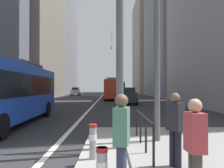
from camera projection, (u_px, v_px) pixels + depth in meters
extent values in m
plane|color=#28282B|center=(94.00, 105.00, 27.07)|extent=(160.00, 160.00, 0.00)
cube|color=beige|center=(98.00, 100.00, 37.07)|extent=(0.20, 80.00, 0.01)
cube|color=gray|center=(52.00, 38.00, 75.50)|extent=(12.24, 23.78, 34.57)
cube|color=slate|center=(179.00, 19.00, 53.63)|extent=(12.31, 23.34, 33.80)
cube|color=gray|center=(156.00, 47.00, 81.30)|extent=(13.48, 23.30, 30.81)
cube|color=blue|center=(7.00, 92.00, 12.73)|extent=(2.74, 11.43, 2.75)
cube|color=black|center=(8.00, 85.00, 12.73)|extent=(2.78, 11.21, 1.10)
cube|color=#4C4C51|center=(19.00, 65.00, 14.45)|extent=(1.84, 4.13, 0.30)
cylinder|color=black|center=(1.00, 127.00, 9.11)|extent=(0.32, 1.01, 1.00)
cylinder|color=black|center=(47.00, 109.00, 16.39)|extent=(0.32, 1.01, 1.00)
cylinder|color=black|center=(11.00, 109.00, 16.31)|extent=(0.32, 1.01, 1.00)
cube|color=red|center=(112.00, 89.00, 39.12)|extent=(2.52, 10.73, 2.75)
cube|color=black|center=(112.00, 87.00, 39.13)|extent=(2.56, 10.52, 1.10)
cube|color=#4C4C51|center=(113.00, 79.00, 37.53)|extent=(1.76, 3.86, 0.30)
cylinder|color=black|center=(105.00, 96.00, 42.53)|extent=(0.30, 1.00, 1.00)
cylinder|color=black|center=(119.00, 96.00, 42.55)|extent=(0.30, 1.00, 1.00)
cylinder|color=black|center=(105.00, 97.00, 35.66)|extent=(0.30, 1.00, 1.00)
cylinder|color=black|center=(121.00, 97.00, 35.69)|extent=(0.30, 1.00, 1.00)
cube|color=#198456|center=(118.00, 88.00, 56.54)|extent=(2.55, 10.91, 2.75)
cube|color=black|center=(118.00, 87.00, 56.55)|extent=(2.59, 10.69, 1.10)
cube|color=#4C4C51|center=(118.00, 82.00, 54.93)|extent=(1.77, 3.93, 0.30)
cylinder|color=black|center=(113.00, 93.00, 60.00)|extent=(0.30, 1.00, 1.00)
cylinder|color=black|center=(122.00, 93.00, 60.03)|extent=(0.30, 1.00, 1.00)
cylinder|color=black|center=(113.00, 94.00, 53.02)|extent=(0.30, 1.00, 1.00)
cylinder|color=black|center=(124.00, 94.00, 53.05)|extent=(0.30, 1.00, 1.00)
cube|color=silver|center=(76.00, 92.00, 59.17)|extent=(1.80, 4.54, 1.10)
cube|color=black|center=(76.00, 88.00, 59.33)|extent=(1.50, 2.45, 0.52)
cylinder|color=black|center=(79.00, 94.00, 57.64)|extent=(0.22, 0.64, 0.64)
cylinder|color=black|center=(71.00, 94.00, 57.62)|extent=(0.22, 0.64, 0.64)
cylinder|color=black|center=(80.00, 94.00, 60.72)|extent=(0.22, 0.64, 0.64)
cylinder|color=black|center=(73.00, 94.00, 60.70)|extent=(0.22, 0.64, 0.64)
cube|color=#232838|center=(128.00, 97.00, 28.55)|extent=(1.79, 4.46, 1.10)
cube|color=black|center=(128.00, 90.00, 28.41)|extent=(1.50, 2.41, 0.52)
cylinder|color=black|center=(119.00, 101.00, 30.05)|extent=(0.22, 0.64, 0.64)
cylinder|color=black|center=(134.00, 101.00, 30.07)|extent=(0.22, 0.64, 0.64)
cylinder|color=black|center=(120.00, 102.00, 27.02)|extent=(0.22, 0.64, 0.64)
cylinder|color=black|center=(137.00, 102.00, 27.04)|extent=(0.22, 0.64, 0.64)
cylinder|color=#515156|center=(120.00, 48.00, 7.37)|extent=(0.22, 0.22, 6.00)
cube|color=white|center=(112.00, 40.00, 7.19)|extent=(0.04, 0.60, 0.44)
cylinder|color=#56565B|center=(157.00, 23.00, 8.39)|extent=(0.20, 0.20, 8.00)
cylinder|color=white|center=(102.00, 166.00, 4.10)|extent=(0.19, 0.19, 0.15)
cylinder|color=#B21E19|center=(102.00, 150.00, 4.11)|extent=(0.20, 0.20, 0.08)
cylinder|color=#99999E|center=(93.00, 142.00, 6.21)|extent=(0.18, 0.18, 0.88)
cylinder|color=white|center=(93.00, 137.00, 6.21)|extent=(0.19, 0.19, 0.16)
cylinder|color=#B21E19|center=(93.00, 126.00, 6.21)|extent=(0.20, 0.20, 0.08)
cylinder|color=black|center=(154.00, 146.00, 5.59)|extent=(0.06, 0.06, 0.95)
cylinder|color=black|center=(146.00, 136.00, 6.78)|extent=(0.06, 0.06, 0.95)
cylinder|color=black|center=(141.00, 128.00, 7.98)|extent=(0.06, 0.06, 0.95)
cylinder|color=black|center=(137.00, 123.00, 9.18)|extent=(0.06, 0.06, 0.95)
cylinder|color=black|center=(143.00, 116.00, 7.39)|extent=(0.06, 3.59, 0.06)
cube|color=#B73D42|center=(195.00, 132.00, 3.83)|extent=(0.27, 0.40, 0.62)
sphere|color=tan|center=(195.00, 106.00, 3.84)|extent=(0.22, 0.22, 0.22)
cylinder|color=#2D334C|center=(122.00, 168.00, 4.26)|extent=(0.15, 0.15, 0.83)
cube|color=#4C7F66|center=(122.00, 126.00, 4.19)|extent=(0.31, 0.42, 0.64)
sphere|color=brown|center=(122.00, 101.00, 4.19)|extent=(0.23, 0.23, 0.23)
cylinder|color=black|center=(178.00, 149.00, 5.51)|extent=(0.15, 0.15, 0.83)
cylinder|color=black|center=(173.00, 148.00, 5.65)|extent=(0.15, 0.15, 0.83)
cube|color=#232328|center=(175.00, 117.00, 5.59)|extent=(0.41, 0.45, 0.64)
sphere|color=brown|center=(175.00, 98.00, 5.59)|extent=(0.23, 0.23, 0.23)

